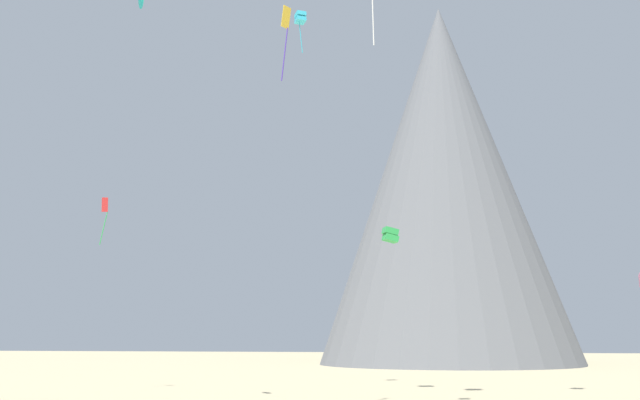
# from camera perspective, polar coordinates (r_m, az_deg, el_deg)

# --- Properties ---
(rock_massif) EXTENTS (64.42, 64.42, 66.67)m
(rock_massif) POSITION_cam_1_polar(r_m,az_deg,el_deg) (133.08, 9.83, 0.24)
(rock_massif) COLOR slate
(rock_massif) RESTS_ON ground_plane
(kite_cyan_high) EXTENTS (1.28, 1.30, 4.05)m
(kite_cyan_high) POSITION_cam_1_polar(r_m,az_deg,el_deg) (71.70, -1.55, 14.09)
(kite_cyan_high) COLOR #33BCDB
(kite_red_mid) EXTENTS (0.56, 0.37, 4.43)m
(kite_red_mid) POSITION_cam_1_polar(r_m,az_deg,el_deg) (70.05, -16.58, -0.90)
(kite_red_mid) COLOR red
(kite_green_mid) EXTENTS (1.73, 1.68, 1.46)m
(kite_green_mid) POSITION_cam_1_polar(r_m,az_deg,el_deg) (67.36, 5.55, -2.75)
(kite_green_mid) COLOR green
(kite_gold_mid) EXTENTS (0.61, 0.64, 5.22)m
(kite_gold_mid) POSITION_cam_1_polar(r_m,az_deg,el_deg) (49.58, -2.72, 13.36)
(kite_gold_mid) COLOR gold
(kite_rainbow_low) EXTENTS (1.25, 1.94, 3.84)m
(kite_rainbow_low) POSITION_cam_1_polar(r_m,az_deg,el_deg) (62.58, 23.85, -5.52)
(kite_rainbow_low) COLOR #E5668C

